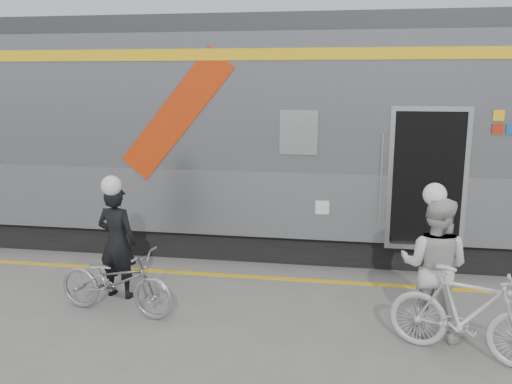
% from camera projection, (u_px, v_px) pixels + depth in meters
% --- Properties ---
extents(ground, '(90.00, 90.00, 0.00)m').
position_uv_depth(ground, '(258.00, 344.00, 6.43)').
color(ground, slate).
rests_on(ground, ground).
extents(train, '(24.00, 3.17, 4.10)m').
position_uv_depth(train, '(296.00, 135.00, 10.04)').
color(train, black).
rests_on(train, ground).
extents(safety_strip, '(24.00, 0.12, 0.01)m').
position_uv_depth(safety_strip, '(280.00, 279.00, 8.50)').
color(safety_strip, yellow).
rests_on(safety_strip, ground).
extents(man, '(0.65, 0.49, 1.63)m').
position_uv_depth(man, '(117.00, 242.00, 7.67)').
color(man, black).
rests_on(man, ground).
extents(bicycle_left, '(1.78, 0.88, 0.90)m').
position_uv_depth(bicycle_left, '(116.00, 281.00, 7.18)').
color(bicycle_left, '#989A9F').
rests_on(bicycle_left, ground).
extents(woman, '(1.02, 0.91, 1.73)m').
position_uv_depth(woman, '(434.00, 267.00, 6.52)').
color(woman, silver).
rests_on(woman, ground).
extents(bicycle_right, '(1.81, 1.07, 1.05)m').
position_uv_depth(bicycle_right, '(467.00, 314.00, 6.01)').
color(bicycle_right, '#B8B7B3').
rests_on(bicycle_right, ground).
extents(helmet_man, '(0.28, 0.28, 0.28)m').
position_uv_depth(helmet_man, '(113.00, 175.00, 7.47)').
color(helmet_man, white).
rests_on(helmet_man, man).
extents(helmet_woman, '(0.28, 0.28, 0.28)m').
position_uv_depth(helmet_woman, '(440.00, 185.00, 6.31)').
color(helmet_woman, white).
rests_on(helmet_woman, woman).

